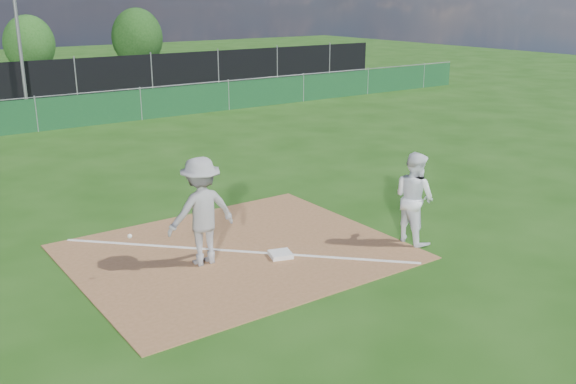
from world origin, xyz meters
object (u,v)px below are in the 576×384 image
at_px(light_pole, 16,12).
at_px(tree_mid, 29,44).
at_px(car_right, 72,72).
at_px(runner, 414,198).
at_px(first_base, 281,254).
at_px(tree_right, 137,38).
at_px(play_at_first, 201,211).

bearing_deg(light_pole, tree_mid, 74.12).
bearing_deg(car_right, runner, 175.72).
height_order(car_right, tree_mid, tree_mid).
distance_m(first_base, runner, 2.89).
height_order(first_base, tree_mid, tree_mid).
xyz_separation_m(first_base, tree_mid, (3.95, 32.94, 1.81)).
bearing_deg(first_base, light_pole, 87.57).
bearing_deg(tree_right, light_pole, -134.66).
bearing_deg(light_pole, runner, -85.86).
height_order(play_at_first, car_right, play_at_first).
bearing_deg(runner, play_at_first, 71.13).
distance_m(car_right, tree_mid, 6.28).
relative_size(play_at_first, runner, 1.10).
relative_size(play_at_first, car_right, 0.43).
relative_size(light_pole, tree_right, 2.01).
distance_m(first_base, play_at_first, 1.74).
xyz_separation_m(light_pole, car_right, (3.59, 4.40, -3.31)).
xyz_separation_m(light_pole, tree_right, (9.78, 9.89, -1.95)).
bearing_deg(play_at_first, light_pole, 84.05).
xyz_separation_m(light_pole, tree_mid, (3.00, 10.53, -2.13)).
relative_size(first_base, runner, 0.22).
xyz_separation_m(first_base, car_right, (4.54, 26.80, 0.63)).
bearing_deg(first_base, runner, -17.61).
height_order(runner, tree_right, tree_right).
bearing_deg(play_at_first, car_right, 77.40).
relative_size(first_base, tree_right, 0.10).
relative_size(light_pole, first_base, 19.98).
height_order(light_pole, play_at_first, light_pole).
bearing_deg(first_base, car_right, 80.39).
distance_m(first_base, tree_right, 34.09).
distance_m(runner, car_right, 27.70).
distance_m(light_pole, car_right, 6.57).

